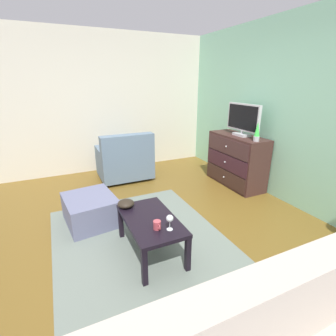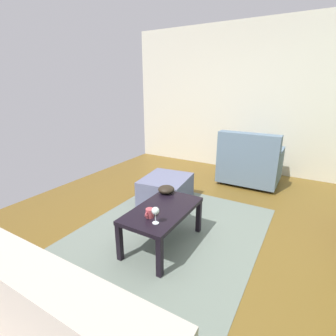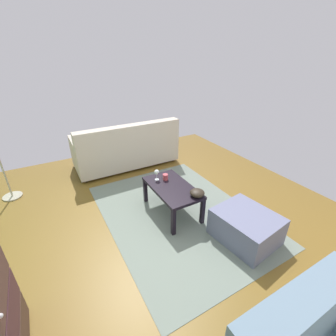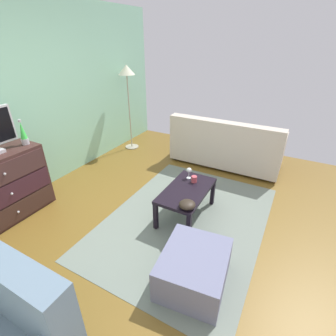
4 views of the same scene
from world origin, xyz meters
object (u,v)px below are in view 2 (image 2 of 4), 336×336
Objects in this scene: coffee_table at (163,213)px; bowl_decorative at (166,189)px; armchair at (250,163)px; mug at (150,213)px; ottoman at (166,190)px; wine_glass at (155,211)px.

bowl_decorative reaches higher than coffee_table.
coffee_table is 0.94× the size of armchair.
bowl_decorative is at bearing -164.82° from mug.
ottoman is (-1.11, -0.49, -0.28)m from mug.
mug is 0.58m from bowl_decorative.
bowl_decorative is 0.70m from ottoman.
armchair is (-1.87, 0.51, -0.11)m from bowl_decorative.
wine_glass reaches higher than bowl_decorative.
wine_glass is at bearing 22.56° from bowl_decorative.
mug reaches higher than coffee_table.
armchair is at bearing 174.28° from wine_glass.
coffee_table is at bearing 176.96° from mug.
bowl_decorative is at bearing -15.19° from armchair.
mug reaches higher than ottoman.
bowl_decorative is 0.27× the size of ottoman.
bowl_decorative reaches higher than ottoman.
wine_glass reaches higher than mug.
coffee_table is 0.40m from bowl_decorative.
wine_glass is 0.17× the size of armchair.
armchair reaches higher than ottoman.
wine_glass is (0.27, 0.09, 0.17)m from coffee_table.
coffee_table is 5.62× the size of wine_glass.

